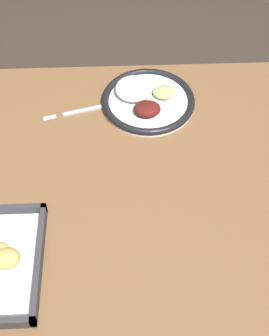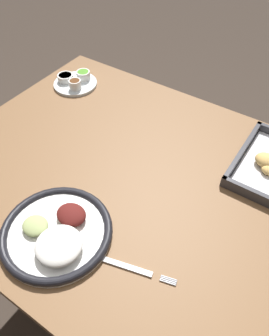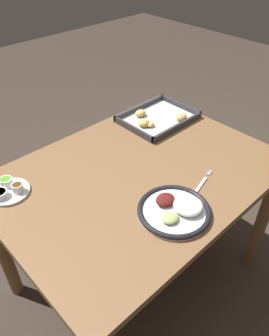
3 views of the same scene
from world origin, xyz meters
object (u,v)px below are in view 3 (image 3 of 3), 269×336
at_px(fork, 199,187).
at_px(saucer_plate, 8,190).
at_px(dinner_plate, 176,210).
at_px(baking_tray, 157,118).

distance_m(fork, saucer_plate, 0.72).
relative_size(dinner_plate, baking_tray, 0.73).
bearing_deg(baking_tray, fork, -118.75).
distance_m(dinner_plate, baking_tray, 0.64).
bearing_deg(baking_tray, saucer_plate, 178.96).
bearing_deg(dinner_plate, saucer_plate, 127.13).
distance_m(fork, baking_tray, 0.52).
xyz_separation_m(dinner_plate, saucer_plate, (-0.37, 0.50, 0.00)).
height_order(fork, saucer_plate, saucer_plate).
distance_m(saucer_plate, baking_tray, 0.79).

